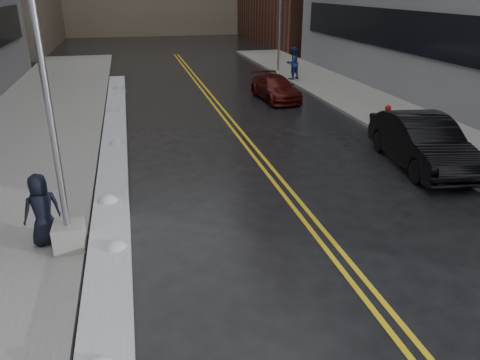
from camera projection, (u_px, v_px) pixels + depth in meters
ground at (234, 285)px, 9.42m from camera, size 160.00×160.00×0.00m
sidewalk_west at (23, 148)px, 17.17m from camera, size 5.50×50.00×0.15m
sidewalk_east at (407, 122)px, 20.50m from camera, size 4.00×50.00×0.15m
lane_line_left at (237, 135)px, 18.91m from camera, size 0.12×50.00×0.01m
lane_line_right at (244, 135)px, 18.98m from camera, size 0.12×50.00×0.01m
snow_ridge at (114, 157)px, 16.04m from camera, size 0.90×30.00×0.34m
lamppost at (55, 147)px, 9.56m from camera, size 0.65×0.65×7.62m
fire_hydrant at (388, 113)px, 20.11m from camera, size 0.26×0.26×0.73m
traffic_signal at (280, 21)px, 31.50m from camera, size 0.16×0.20×6.00m
pedestrian_c at (42, 210)px, 10.37m from camera, size 0.97×0.83×1.67m
pedestrian_east at (292, 63)px, 29.23m from camera, size 1.21×1.12×1.99m
car_black at (422, 142)px, 15.37m from camera, size 2.40×5.29×1.68m
car_maroon at (275, 88)px, 24.64m from camera, size 1.97×4.35×1.24m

